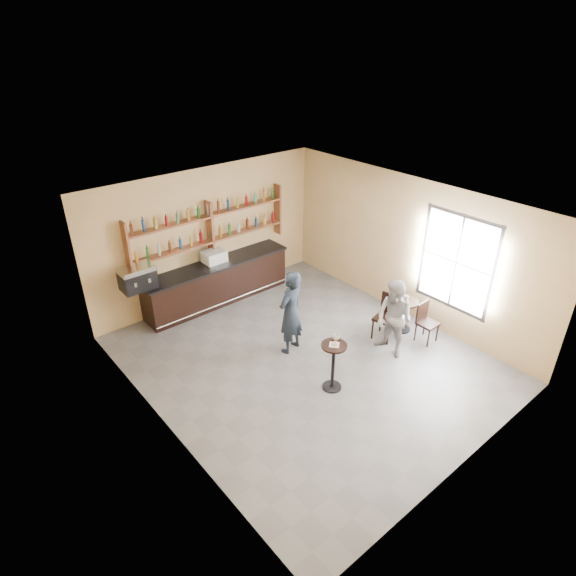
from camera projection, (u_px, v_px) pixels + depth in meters
floor at (306, 360)px, 9.71m from camera, size 7.00×7.00×0.00m
ceiling at (309, 209)px, 8.17m from camera, size 7.00×7.00×0.00m
wall_back at (208, 235)px, 11.29m from camera, size 7.00×0.00×7.00m
wall_front at (478, 386)px, 6.59m from camera, size 7.00×0.00×7.00m
wall_left at (160, 353)px, 7.26m from camera, size 0.00×7.00×7.00m
wall_right at (408, 248)px, 10.63m from camera, size 0.00×7.00×7.00m
window_pane at (456, 263)px, 9.77m from camera, size 0.00×2.00×2.00m
window_frame at (456, 263)px, 9.77m from camera, size 0.04×1.70×2.10m
shelf_unit at (210, 228)px, 11.10m from camera, size 4.00×0.26×1.40m
liquor_bottles at (210, 221)px, 11.02m from camera, size 3.68×0.10×1.00m
bar_counter at (217, 282)px, 11.56m from camera, size 3.74×0.73×1.01m
espresso_machine at (138, 278)px, 10.11m from camera, size 0.72×0.46×0.51m
pastry_case at (214, 257)px, 11.22m from camera, size 0.58×0.49×0.32m
pedestal_table at (333, 367)px, 8.75m from camera, size 0.51×0.51×0.97m
napkin at (334, 345)px, 8.52m from camera, size 0.24×0.24×0.00m
donut at (335, 344)px, 8.50m from camera, size 0.16×0.16×0.04m
cup_pedestal at (336, 337)px, 8.64m from camera, size 0.18×0.18×0.11m
man_main at (291, 312)px, 9.60m from camera, size 0.74×0.58×1.80m
cafe_table at (403, 315)px, 10.50m from camera, size 0.61×0.61×0.74m
cup_cafe at (407, 298)px, 10.33m from camera, size 0.12×0.12×0.10m
chair_west at (385, 318)px, 10.17m from camera, size 0.52×0.52×1.00m
chair_south at (428, 323)px, 10.10m from camera, size 0.39×0.39×0.88m
patron_second at (394, 319)px, 9.54m from camera, size 0.63×0.80×1.64m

